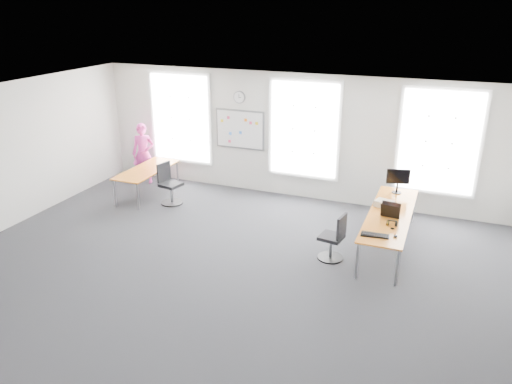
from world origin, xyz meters
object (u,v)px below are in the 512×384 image
at_px(desk_right, 390,215).
at_px(chair_right, 334,240).
at_px(chair_left, 169,186).
at_px(person, 143,154).
at_px(desk_left, 147,171).
at_px(keyboard, 375,235).
at_px(headphones, 392,223).
at_px(monitor, 398,179).

relative_size(desk_right, chair_right, 3.25).
distance_m(chair_left, person, 1.74).
distance_m(desk_left, keyboard, 6.04).
distance_m(desk_right, keyboard, 1.12).
height_order(desk_left, chair_right, chair_right).
relative_size(desk_left, chair_left, 1.94).
height_order(desk_right, chair_left, chair_left).
xyz_separation_m(desk_right, keyboard, (-0.11, -1.11, 0.06)).
xyz_separation_m(desk_left, person, (-0.62, 0.80, 0.16)).
height_order(desk_right, chair_right, chair_right).
bearing_deg(chair_left, keyboard, -95.97).
relative_size(keyboard, headphones, 2.56).
xyz_separation_m(desk_right, desk_left, (-5.90, 0.63, -0.04)).
xyz_separation_m(desk_right, headphones, (0.10, -0.58, 0.10)).
xyz_separation_m(desk_left, monitor, (5.87, 0.51, 0.41)).
relative_size(desk_left, headphones, 10.08).
distance_m(desk_right, headphones, 0.60).
bearing_deg(desk_right, chair_left, 175.39).
relative_size(desk_right, desk_left, 1.56).
height_order(desk_left, person, person).
bearing_deg(headphones, chair_right, -162.06).
relative_size(chair_left, person, 0.62).
bearing_deg(desk_right, desk_left, 173.91).
distance_m(person, monitor, 6.50).
xyz_separation_m(headphones, monitor, (-0.12, 1.72, 0.27)).
bearing_deg(headphones, chair_left, 170.03).
relative_size(chair_right, headphones, 4.83).
height_order(keyboard, headphones, headphones).
bearing_deg(desk_right, person, 167.60).
height_order(desk_left, chair_left, chair_left).
bearing_deg(chair_right, keyboard, 81.86).
distance_m(chair_right, headphones, 1.08).
bearing_deg(keyboard, chair_right, 156.64).
relative_size(desk_left, chair_right, 2.09).
xyz_separation_m(desk_right, monitor, (-0.03, 1.14, 0.37)).
bearing_deg(chair_left, chair_right, -95.95).
relative_size(desk_left, person, 1.20).
bearing_deg(desk_left, chair_right, -16.71).
height_order(desk_left, keyboard, keyboard).
bearing_deg(desk_left, chair_left, -16.08).
bearing_deg(desk_right, headphones, -80.48).
relative_size(person, keyboard, 3.29).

